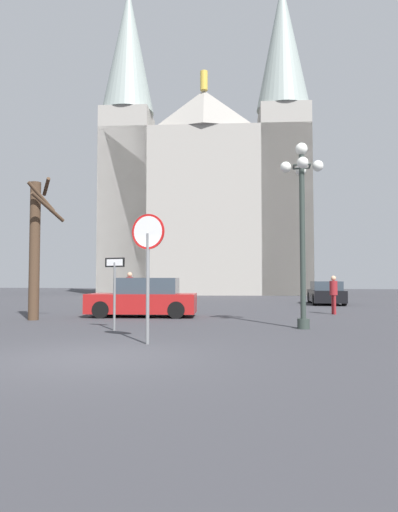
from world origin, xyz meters
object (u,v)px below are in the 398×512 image
Objects in this scene: stop_sign at (148,252)px; parked_car_far_red at (144,299)px; street_lamp at (302,207)px; one_way_arrow_sign at (115,283)px; parked_car_near_black at (326,293)px; pedestrian_standing at (334,291)px; cathedral at (206,192)px; bare_tree at (35,246)px; pedestrian_walking at (130,287)px.

stop_sign is 0.68× the size of parked_car_far_red.
one_way_arrow_sign is at bearing -166.42° from street_lamp.
one_way_arrow_sign is at bearing -116.88° from parked_car_near_black.
parked_car_far_red is at bearing -161.92° from pedestrian_standing.
cathedral is at bearing 93.36° from parked_car_far_red.
pedestrian_standing is (-0.54, -7.74, 0.33)m from parked_car_near_black.
street_lamp is 3.46× the size of pedestrian_standing.
parked_car_far_red is (3.46, 2.03, -1.95)m from bare_tree.
pedestrian_standing is (6.98, 7.10, -0.39)m from one_way_arrow_sign.
bare_tree is at bearing -93.75° from cathedral.
pedestrian_walking is at bearing -145.18° from parked_car_near_black.
stop_sign is at bearing -108.59° from parked_car_near_black.
one_way_arrow_sign is at bearing -74.78° from pedestrian_walking.
stop_sign is (3.76, -33.93, -8.03)m from cathedral.
one_way_arrow_sign is (2.07, -31.44, -8.77)m from cathedral.
stop_sign is 0.53× the size of street_lamp.
pedestrian_standing reaches higher than parked_car_far_red.
bare_tree reaches higher than stop_sign.
parked_car_far_red is at bearing 96.08° from one_way_arrow_sign.
bare_tree is 16.88m from parked_car_near_black.
stop_sign is 5.50m from street_lamp.
bare_tree is (-1.89, -28.82, -7.47)m from cathedral.
bare_tree reaches higher than pedestrian_standing.
cathedral reaches higher than bare_tree.
bare_tree is 4.46m from parked_car_far_red.
bare_tree is at bearing -157.77° from pedestrian_standing.
parked_car_near_black is (2.14, 13.54, -2.98)m from street_lamp.
pedestrian_walking is (-2.20, 8.08, -0.26)m from one_way_arrow_sign.
one_way_arrow_sign is 5.98m from street_lamp.
parked_car_far_red is (-2.19, 7.14, -1.38)m from stop_sign.
pedestrian_standing is (1.60, 5.80, -2.65)m from street_lamp.
bare_tree reaches higher than parked_car_far_red.
pedestrian_standing is (9.18, -0.98, -0.13)m from pedestrian_walking.
cathedral is at bearing 86.25° from bare_tree.
street_lamp is 1.28× the size of parked_car_far_red.
bare_tree is (-9.33, 1.33, -0.97)m from street_lamp.
street_lamp is at bearing -99.00° from parked_car_near_black.
one_way_arrow_sign is at bearing -83.92° from parked_car_far_red.
pedestrian_walking reaches higher than parked_car_near_black.
one_way_arrow_sign is 8.38m from pedestrian_walking.
parked_car_far_red is 7.87m from pedestrian_standing.
one_way_arrow_sign reaches higher than pedestrian_walking.
parked_car_far_red is at bearing 107.05° from stop_sign.
pedestrian_walking is (-9.72, -6.76, 0.46)m from parked_car_near_black.
cathedral is 17.16× the size of pedestrian_walking.
stop_sign reaches higher than parked_car_near_black.
one_way_arrow_sign is (-1.69, 2.49, -0.74)m from stop_sign.
pedestrian_walking is at bearing 105.22° from one_way_arrow_sign.
parked_car_far_red is 2.43× the size of pedestrian_walking.
parked_car_far_red is 3.84m from pedestrian_walking.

